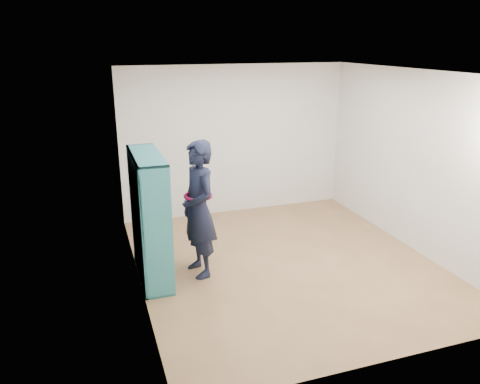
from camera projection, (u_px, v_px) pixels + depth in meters
name	position (u px, v px, depth m)	size (l,w,h in m)	color
floor	(285.00, 263.00, 6.56)	(4.50, 4.50, 0.00)	olive
ceiling	(292.00, 72.00, 5.75)	(4.50, 4.50, 0.00)	white
wall_left	(134.00, 189.00, 5.55)	(0.02, 4.50, 2.60)	silver
wall_right	(415.00, 162.00, 6.76)	(0.02, 4.50, 2.60)	silver
wall_back	(236.00, 141.00, 8.18)	(4.00, 0.02, 2.60)	silver
wall_front	(393.00, 240.00, 4.13)	(4.00, 0.02, 2.60)	silver
bookshelf	(148.00, 220.00, 5.96)	(0.36, 1.24, 1.65)	teal
person	(199.00, 209.00, 6.01)	(0.54, 0.72, 1.81)	black
smartphone	(186.00, 200.00, 5.98)	(0.02, 0.10, 0.13)	silver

